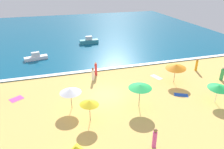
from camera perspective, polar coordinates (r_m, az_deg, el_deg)
The scene contains 18 objects.
ground_plane at distance 21.62m, azimuth -1.71°, elevation -5.59°, with size 60.00×60.00×0.00m, color #EDBC60.
ocean_water at distance 47.51m, azimuth -10.54°, elevation 11.45°, with size 60.00×44.00×0.10m, color #0F567A.
wave_breaker_foam at distance 27.04m, azimuth -5.12°, elevation 1.21°, with size 57.00×0.70×0.01m, color white.
beach_umbrella_0 at distance 18.92m, azimuth 7.68°, elevation -3.21°, with size 2.66×2.66×2.32m.
beach_umbrella_1 at distance 22.02m, azimuth 27.04°, elevation -3.01°, with size 2.40×2.41×1.93m.
beach_umbrella_4 at distance 19.05m, azimuth -11.29°, elevation -4.33°, with size 2.65×2.65×2.05m.
beach_umbrella_6 at distance 24.30m, azimuth 17.01°, elevation 2.14°, with size 3.20×3.20×2.34m.
beach_umbrella_7 at distance 17.21m, azimuth -6.19°, elevation -7.63°, with size 1.95×1.93×2.02m.
beachgoer_1 at distance 15.63m, azimuth 11.56°, elevation -16.64°, with size 0.34×0.34×1.60m.
beachgoer_3 at distance 25.52m, azimuth -4.42°, elevation 1.50°, with size 0.43×0.43×1.74m.
beachgoer_5 at distance 28.89m, azimuth 22.07°, elevation 2.47°, with size 0.41×0.41×1.62m.
beachgoer_6 at distance 27.51m, azimuth 27.83°, elevation 0.12°, with size 0.56×0.56×1.63m.
beachgoer_7 at distance 24.32m, azimuth -5.21°, elevation 0.05°, with size 0.36×0.36×1.59m.
beach_towel_0 at distance 22.73m, azimuth 18.31°, elevation -5.33°, with size 1.56×1.28×0.01m.
beach_towel_1 at distance 23.01m, azimuth -24.60°, elevation -6.07°, with size 1.53×1.42×0.01m.
beach_towel_2 at distance 25.85m, azimuth 12.01°, elevation -0.70°, with size 1.15×1.67×0.01m.
small_boat_0 at distance 37.95m, azimuth -6.30°, elevation 9.04°, with size 3.27×1.04×1.35m.
small_boat_1 at distance 32.25m, azimuth -20.03°, elevation 4.47°, with size 3.35×1.58×1.10m.
Camera 1 is at (-4.59, -17.97, 11.11)m, focal length 33.53 mm.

